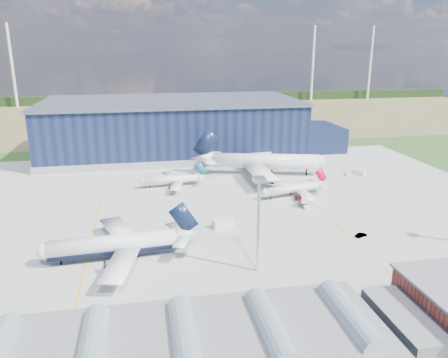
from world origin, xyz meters
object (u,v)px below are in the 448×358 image
light_mast_center (259,209)px  gse_van_a (223,223)px  airliner_widebody (265,153)px  car_b (361,235)px  airliner_red (292,184)px  gse_tug_c (279,168)px  gse_van_b (359,172)px  airstair (304,203)px  airliner_navy (113,235)px  airliner_regional (171,176)px  gse_cart_a (348,174)px  hangar (178,129)px

light_mast_center → gse_van_a: bearing=96.7°
airliner_widebody → car_b: (9.57, -64.50, -8.40)m
airliner_red → airliner_widebody: 28.65m
airliner_widebody → light_mast_center: bearing=-92.1°
light_mast_center → gse_tug_c: bearing=69.0°
gse_van_b → car_b: (-28.34, -56.42, -0.62)m
car_b → airliner_widebody: bearing=-11.1°
light_mast_center → airstair: bearing=55.7°
airliner_navy → airliner_regional: (18.19, 56.24, -2.27)m
airliner_widebody → gse_van_a: size_ratio=9.26×
airliner_red → airliner_widebody: size_ratio=0.50×
gse_cart_a → gse_van_b: size_ratio=0.51×
airliner_red → gse_cart_a: (31.29, 20.70, -3.90)m
airliner_navy → airliner_widebody: bearing=-134.5°
car_b → gse_tug_c: bearing=-18.9°
gse_cart_a → gse_van_a: bearing=-136.9°
airliner_navy → gse_cart_a: (90.34, 57.71, -5.95)m
airliner_widebody → airstair: 39.56m
airliner_widebody → car_b: airliner_widebody is taller
airliner_widebody → gse_van_a: 57.92m
airliner_red → gse_van_a: (-29.01, -22.52, -3.18)m
light_mast_center → gse_tug_c: light_mast_center is taller
gse_tug_c → gse_cart_a: bearing=-12.5°
gse_cart_a → car_b: bearing=-105.2°
hangar → gse_tug_c: bearing=-45.2°
hangar → airliner_red: hangar is taller
gse_van_b → airliner_regional: bearing=142.5°
hangar → car_b: bearing=-70.1°
airliner_widebody → gse_cart_a: airliner_widebody is taller
hangar → gse_van_b: size_ratio=27.63×
hangar → airliner_navy: hangar is taller
light_mast_center → airliner_widebody: light_mast_center is taller
airliner_widebody → airstair: (2.76, -38.72, -7.59)m
hangar → gse_tug_c: size_ratio=51.03×
light_mast_center → airliner_navy: size_ratio=0.57×
airliner_regional → gse_tug_c: (47.49, 16.24, -3.63)m
hangar → gse_tug_c: hangar is taller
airliner_navy → gse_tug_c: 97.99m
airliner_navy → car_b: airliner_navy is taller
airliner_red → gse_tug_c: 36.30m
airliner_red → airliner_regional: 45.16m
gse_van_a → car_b: bearing=-124.3°
airliner_navy → airliner_red: bearing=-151.3°
airstair → light_mast_center: bearing=-99.5°
hangar → gse_van_b: (68.79, -55.33, -10.41)m
airliner_navy → gse_van_a: airliner_navy is taller
airliner_widebody → gse_tug_c: (8.79, 7.26, -8.37)m
airliner_widebody → gse_cart_a: size_ratio=20.79×
light_mast_center → gse_van_b: light_mast_center is taller
gse_cart_a → gse_van_b: gse_van_b is taller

